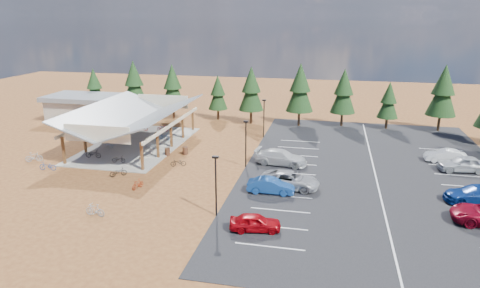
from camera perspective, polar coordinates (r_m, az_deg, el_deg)
ground at (r=45.66m, az=-5.91°, el=-3.43°), size 140.00×140.00×0.00m
asphalt_lot at (r=46.63m, az=17.54°, el=-3.69°), size 27.00×44.00×0.04m
concrete_pad at (r=55.45m, az=-13.53°, el=-0.10°), size 10.60×18.60×0.10m
bike_pavilion at (r=54.50m, az=-13.80°, el=3.70°), size 11.65×19.40×4.97m
outbuilding at (r=71.02m, az=-20.09°, el=4.66°), size 11.00×7.00×3.90m
lamp_post_0 at (r=34.30m, az=-3.24°, el=-5.04°), size 0.50×0.25×5.14m
lamp_post_1 at (r=45.34m, az=0.78°, el=0.47°), size 0.50×0.25×5.14m
lamp_post_2 at (r=56.77m, az=3.21°, el=3.80°), size 0.50×0.25×5.14m
trash_bin_0 at (r=50.51m, az=-9.66°, el=-1.05°), size 0.60×0.60×0.90m
trash_bin_1 at (r=50.71m, az=-7.33°, el=-0.87°), size 0.60×0.60×0.90m
pine_0 at (r=74.68m, az=-18.85°, el=7.31°), size 3.21×3.21×7.48m
pine_1 at (r=70.68m, az=-13.94°, el=7.96°), size 3.84×3.84×8.93m
pine_2 at (r=67.88m, az=-8.98°, el=7.69°), size 3.66×3.66×8.53m
pine_3 at (r=66.61m, az=-2.97°, el=6.85°), size 2.98×2.98×6.94m
pine_4 at (r=63.80m, az=1.51°, el=7.34°), size 3.68×3.68×8.58m
pine_5 at (r=62.92m, az=8.01°, el=7.41°), size 3.96×3.96×9.22m
pine_6 at (r=63.98m, az=13.65°, el=6.83°), size 3.63×3.63×8.47m
pine_7 at (r=64.37m, az=19.21°, el=5.51°), size 2.93×2.93×6.81m
pine_8 at (r=65.66m, az=25.46°, el=6.42°), size 4.03×4.03×9.38m
bike_0 at (r=51.50m, az=-18.99°, el=-1.24°), size 1.87×0.74×0.97m
bike_1 at (r=54.90m, az=-17.23°, el=0.08°), size 1.87×1.05×1.08m
bike_2 at (r=57.90m, az=-16.40°, el=0.90°), size 1.73×0.81×0.88m
bike_3 at (r=61.71m, az=-12.90°, el=2.18°), size 1.67×0.58×0.99m
bike_4 at (r=49.02m, az=-15.88°, el=-1.96°), size 1.56×0.68×0.80m
bike_5 at (r=53.01m, az=-12.12°, el=-0.18°), size 1.66×0.65×0.97m
bike_6 at (r=56.74m, az=-10.09°, el=1.02°), size 1.78×0.99×0.88m
bike_7 at (r=60.73m, az=-10.29°, el=2.09°), size 1.65×0.59×0.97m
bike_9 at (r=52.93m, az=-25.79°, el=-1.58°), size 1.89×1.23×1.10m
bike_10 at (r=49.46m, az=-24.27°, el=-2.68°), size 1.92×0.80×0.98m
bike_11 at (r=41.60m, az=-13.48°, el=-5.22°), size 0.86×1.58×0.92m
bike_12 at (r=45.23m, az=-15.93°, el=-3.61°), size 1.70×1.55×0.90m
bike_13 at (r=37.09m, az=-18.77°, el=-8.33°), size 1.83×0.70×1.07m
bike_16 at (r=46.77m, az=-8.23°, el=-2.46°), size 1.75×1.17×0.87m
car_0 at (r=32.87m, az=2.03°, el=-10.39°), size 4.10×2.21×1.33m
car_1 at (r=39.43m, az=4.14°, el=-5.56°), size 4.33×1.54×1.42m
car_2 at (r=40.78m, az=6.69°, el=-4.76°), size 5.88×3.34×1.55m
car_3 at (r=46.82m, az=5.49°, el=-1.78°), size 5.91×2.99×1.65m
car_7 at (r=42.66m, az=28.96°, el=-5.87°), size 5.58×2.87×1.55m
car_8 at (r=50.27m, az=27.54°, el=-2.35°), size 5.11×2.57×1.67m
car_9 at (r=52.69m, az=25.69°, el=-1.42°), size 4.36×1.56×1.43m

